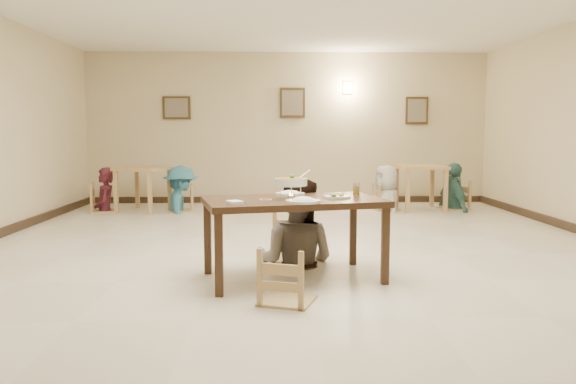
{
  "coord_description": "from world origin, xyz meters",
  "views": [
    {
      "loc": [
        -0.29,
        -6.32,
        1.4
      ],
      "look_at": [
        -0.13,
        -0.23,
        0.76
      ],
      "focal_mm": 35.0,
      "sensor_mm": 36.0,
      "label": 1
    }
  ],
  "objects_px": {
    "bg_table_left": "(143,175)",
    "bg_chair_ll": "(104,184)",
    "bg_diner_b": "(180,166)",
    "curry_warmer": "(291,182)",
    "chair_near": "(287,249)",
    "bg_chair_rr": "(454,182)",
    "chair_far": "(293,215)",
    "bg_table_right": "(421,173)",
    "bg_diner_d": "(454,163)",
    "main_table": "(293,207)",
    "drink_glass": "(356,189)",
    "bg_chair_rl": "(386,185)",
    "bg_diner_c": "(387,165)",
    "bg_chair_lr": "(181,187)",
    "main_diner": "(296,177)",
    "bg_diner_a": "(104,168)"
  },
  "relations": [
    {
      "from": "main_table",
      "to": "bg_chair_ll",
      "type": "relative_size",
      "value": 1.86
    },
    {
      "from": "bg_chair_rr",
      "to": "bg_table_left",
      "type": "bearing_deg",
      "value": -98.49
    },
    {
      "from": "bg_diner_c",
      "to": "bg_diner_d",
      "type": "xyz_separation_m",
      "value": [
        1.25,
        0.04,
        0.05
      ]
    },
    {
      "from": "bg_chair_rl",
      "to": "bg_diner_a",
      "type": "distance_m",
      "value": 5.09
    },
    {
      "from": "curry_warmer",
      "to": "bg_diner_a",
      "type": "height_order",
      "value": "bg_diner_a"
    },
    {
      "from": "main_table",
      "to": "bg_diner_d",
      "type": "relative_size",
      "value": 1.06
    },
    {
      "from": "drink_glass",
      "to": "bg_diner_c",
      "type": "relative_size",
      "value": 0.08
    },
    {
      "from": "main_table",
      "to": "bg_diner_d",
      "type": "distance_m",
      "value": 5.8
    },
    {
      "from": "chair_near",
      "to": "drink_glass",
      "type": "bearing_deg",
      "value": -106.84
    },
    {
      "from": "bg_table_left",
      "to": "bg_chair_rl",
      "type": "distance_m",
      "value": 4.41
    },
    {
      "from": "bg_table_right",
      "to": "curry_warmer",
      "type": "bearing_deg",
      "value": -117.32
    },
    {
      "from": "bg_chair_rr",
      "to": "bg_diner_b",
      "type": "distance_m",
      "value": 4.99
    },
    {
      "from": "chair_far",
      "to": "bg_diner_b",
      "type": "xyz_separation_m",
      "value": [
        -1.88,
        4.04,
        0.3
      ]
    },
    {
      "from": "chair_near",
      "to": "bg_diner_b",
      "type": "bearing_deg",
      "value": -53.32
    },
    {
      "from": "chair_far",
      "to": "bg_diner_c",
      "type": "bearing_deg",
      "value": 65.26
    },
    {
      "from": "chair_far",
      "to": "bg_chair_rr",
      "type": "relative_size",
      "value": 1.02
    },
    {
      "from": "chair_far",
      "to": "drink_glass",
      "type": "bearing_deg",
      "value": -39.37
    },
    {
      "from": "bg_diner_b",
      "to": "curry_warmer",
      "type": "bearing_deg",
      "value": -170.59
    },
    {
      "from": "bg_chair_ll",
      "to": "bg_chair_rl",
      "type": "height_order",
      "value": "bg_chair_ll"
    },
    {
      "from": "drink_glass",
      "to": "bg_table_left",
      "type": "bearing_deg",
      "value": 124.81
    },
    {
      "from": "bg_chair_lr",
      "to": "bg_diner_d",
      "type": "relative_size",
      "value": 0.51
    },
    {
      "from": "main_table",
      "to": "chair_near",
      "type": "height_order",
      "value": "chair_near"
    },
    {
      "from": "bg_chair_rl",
      "to": "bg_diner_d",
      "type": "distance_m",
      "value": 1.32
    },
    {
      "from": "main_table",
      "to": "bg_table_left",
      "type": "xyz_separation_m",
      "value": [
        -2.52,
        4.78,
        -0.04
      ]
    },
    {
      "from": "bg_diner_c",
      "to": "bg_table_right",
      "type": "bearing_deg",
      "value": 75.56
    },
    {
      "from": "bg_table_left",
      "to": "bg_chair_rl",
      "type": "bearing_deg",
      "value": 0.75
    },
    {
      "from": "bg_table_right",
      "to": "bg_diner_d",
      "type": "bearing_deg",
      "value": 2.64
    },
    {
      "from": "bg_table_right",
      "to": "bg_diner_d",
      "type": "height_order",
      "value": "bg_diner_d"
    },
    {
      "from": "chair_far",
      "to": "drink_glass",
      "type": "height_order",
      "value": "chair_far"
    },
    {
      "from": "main_table",
      "to": "chair_near",
      "type": "relative_size",
      "value": 2.05
    },
    {
      "from": "chair_near",
      "to": "bg_table_left",
      "type": "xyz_separation_m",
      "value": [
        -2.44,
        5.54,
        0.22
      ]
    },
    {
      "from": "bg_chair_ll",
      "to": "bg_diner_c",
      "type": "bearing_deg",
      "value": -100.33
    },
    {
      "from": "chair_near",
      "to": "bg_diner_c",
      "type": "xyz_separation_m",
      "value": [
        1.96,
        5.59,
        0.37
      ]
    },
    {
      "from": "bg_diner_b",
      "to": "bg_diner_d",
      "type": "xyz_separation_m",
      "value": [
        4.98,
        0.11,
        0.04
      ]
    },
    {
      "from": "main_diner",
      "to": "bg_chair_rl",
      "type": "height_order",
      "value": "main_diner"
    },
    {
      "from": "main_table",
      "to": "bg_chair_lr",
      "type": "xyz_separation_m",
      "value": [
        -1.85,
        4.77,
        -0.26
      ]
    },
    {
      "from": "bg_chair_rr",
      "to": "main_diner",
      "type": "bearing_deg",
      "value": -45.67
    },
    {
      "from": "chair_near",
      "to": "bg_chair_rr",
      "type": "xyz_separation_m",
      "value": [
        3.21,
        5.63,
        0.06
      ]
    },
    {
      "from": "chair_far",
      "to": "bg_table_right",
      "type": "height_order",
      "value": "chair_far"
    },
    {
      "from": "drink_glass",
      "to": "bg_chair_rr",
      "type": "distance_m",
      "value": 5.28
    },
    {
      "from": "chair_near",
      "to": "bg_chair_ll",
      "type": "bearing_deg",
      "value": -41.44
    },
    {
      "from": "bg_table_right",
      "to": "bg_table_left",
      "type": "bearing_deg",
      "value": -179.23
    },
    {
      "from": "chair_near",
      "to": "main_diner",
      "type": "height_order",
      "value": "main_diner"
    },
    {
      "from": "chair_far",
      "to": "chair_near",
      "type": "bearing_deg",
      "value": -94.51
    },
    {
      "from": "bg_table_right",
      "to": "bg_diner_b",
      "type": "height_order",
      "value": "bg_diner_b"
    },
    {
      "from": "drink_glass",
      "to": "bg_chair_rr",
      "type": "height_order",
      "value": "bg_chair_rr"
    },
    {
      "from": "bg_diner_d",
      "to": "chair_far",
      "type": "bearing_deg",
      "value": 134.65
    },
    {
      "from": "bg_chair_ll",
      "to": "bg_diner_b",
      "type": "distance_m",
      "value": 1.39
    },
    {
      "from": "bg_chair_rr",
      "to": "bg_diner_c",
      "type": "relative_size",
      "value": 0.62
    },
    {
      "from": "bg_table_left",
      "to": "bg_chair_ll",
      "type": "relative_size",
      "value": 1.03
    }
  ]
}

